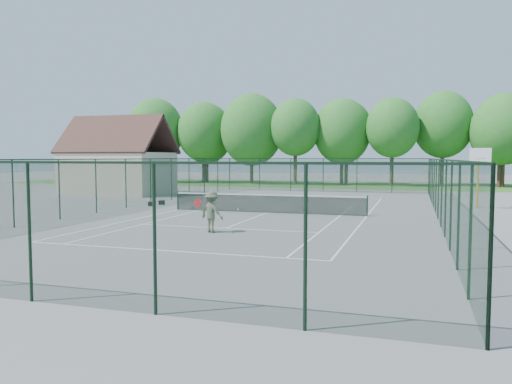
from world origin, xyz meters
TOP-DOWN VIEW (x-y plane):
  - ground at (0.00, 0.00)m, footprint 140.00×140.00m
  - grass_far at (0.00, 30.00)m, footprint 80.00×16.00m
  - court_lines at (0.00, 0.00)m, footprint 11.05×23.85m
  - tennis_net at (0.00, 0.00)m, footprint 11.08×0.08m
  - fence_enclosure at (0.00, 0.00)m, footprint 18.05×36.05m
  - utility_building at (-16.00, 10.00)m, footprint 8.60×6.27m
  - tree_line_far at (0.00, 30.00)m, footprint 39.40×6.40m
  - basketball_goal at (11.54, 6.04)m, footprint 1.20×1.43m
  - sports_bag_a at (-7.89, 2.46)m, footprint 0.38×0.26m
  - sports_bag_b at (-8.07, 1.41)m, footprint 0.39×0.28m
  - tennis_player at (-0.11, -7.68)m, footprint 1.89×0.97m

SIDE VIEW (x-z plane):
  - ground at x=0.00m, z-range 0.00..0.00m
  - court_lines at x=0.00m, z-range 0.00..0.01m
  - grass_far at x=0.00m, z-range 0.00..0.01m
  - sports_bag_b at x=-8.07m, z-range 0.00..0.28m
  - sports_bag_a at x=-7.89m, z-range 0.00..0.29m
  - tennis_net at x=0.00m, z-range 0.03..1.13m
  - tennis_player at x=-0.11m, z-range 0.00..1.71m
  - fence_enclosure at x=0.00m, z-range 0.05..3.07m
  - basketball_goal at x=11.54m, z-range 0.74..4.39m
  - utility_building at x=-16.00m, z-range -0.20..6.44m
  - tree_line_far at x=0.00m, z-range 1.14..10.84m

